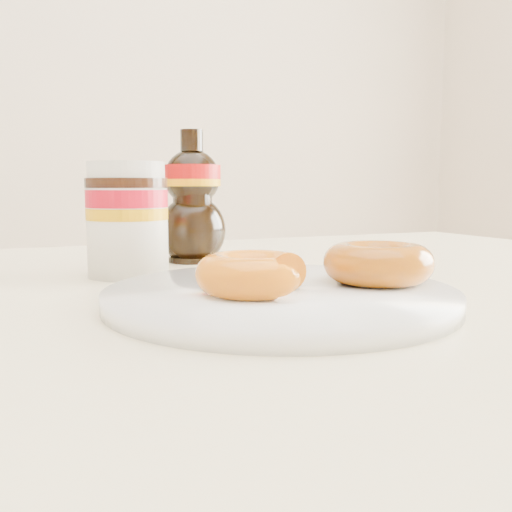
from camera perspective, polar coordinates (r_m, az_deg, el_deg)
name	(u,v)px	position (r m, az deg, el deg)	size (l,w,h in m)	color
dining_table	(177,374)	(0.57, -7.94, -11.63)	(1.40, 0.90, 0.75)	beige
plate	(280,296)	(0.47, 2.43, -3.99)	(0.29, 0.29, 0.01)	white
donut_bitten	(253,274)	(0.44, -0.33, -1.78)	(0.09, 0.09, 0.03)	#D55D0C
donut_whole	(378,263)	(0.50, 12.10, -0.68)	(0.10, 0.10, 0.03)	#9E470A
nutella_jar	(127,215)	(0.63, -12.74, 4.03)	(0.09, 0.09, 0.12)	white
syrup_bottle	(192,197)	(0.74, -6.38, 5.93)	(0.09, 0.07, 0.17)	black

